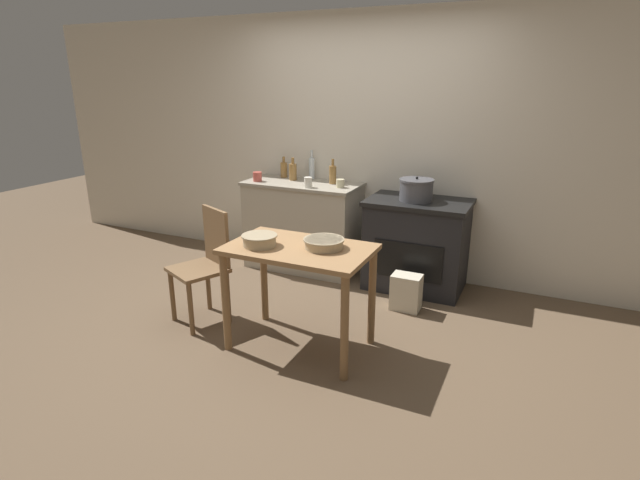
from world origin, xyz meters
name	(u,v)px	position (x,y,z in m)	size (l,w,h in m)	color
ground_plane	(292,328)	(0.00, 0.00, 0.00)	(14.00, 14.00, 0.00)	brown
wall_back	(364,146)	(0.00, 1.58, 1.27)	(8.00, 0.07, 2.55)	beige
counter_cabinet	(303,225)	(-0.54, 1.28, 0.46)	(1.19, 0.57, 0.92)	#B2A893
stove	(416,244)	(0.67, 1.25, 0.43)	(0.94, 0.63, 0.86)	black
work_table	(299,264)	(0.18, -0.21, 0.66)	(1.03, 0.63, 0.79)	#997047
chair	(206,262)	(-0.72, -0.14, 0.50)	(0.53, 0.53, 0.94)	brown
flour_sack	(406,292)	(0.73, 0.74, 0.16)	(0.25, 0.18, 0.32)	beige
stock_pot	(416,190)	(0.64, 1.23, 0.96)	(0.31, 0.31, 0.22)	#4C4C51
mixing_bowl_large	(324,243)	(0.35, -0.16, 0.83)	(0.29, 0.29, 0.07)	tan
mixing_bowl_small	(260,240)	(-0.08, -0.31, 0.84)	(0.25, 0.25, 0.08)	tan
bottle_far_left	(293,171)	(-0.69, 1.34, 1.01)	(0.08, 0.08, 0.23)	olive
bottle_left	(284,169)	(-0.85, 1.44, 1.00)	(0.07, 0.07, 0.22)	olive
bottle_mid_left	(312,168)	(-0.54, 1.49, 1.03)	(0.06, 0.06, 0.30)	silver
bottle_center_left	(333,174)	(-0.24, 1.35, 1.01)	(0.07, 0.07, 0.25)	olive
cup_center	(308,182)	(-0.39, 1.09, 0.97)	(0.08, 0.08, 0.10)	silver
cup_center_right	(257,177)	(-0.99, 1.14, 0.96)	(0.09, 0.09, 0.10)	#B74C42
cup_mid_right	(340,183)	(-0.10, 1.22, 0.96)	(0.08, 0.08, 0.08)	beige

